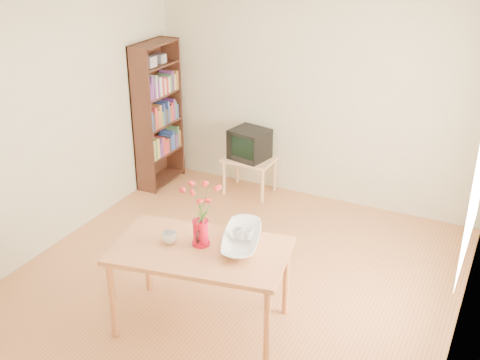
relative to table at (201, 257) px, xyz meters
The scene contains 11 objects.
room 0.83m from the table, 92.95° to the left, with size 4.50×4.50×4.50m.
table is the anchor object (origin of this frame).
tv_stand 2.63m from the table, 106.82° to the left, with size 0.60×0.45×0.46m.
bookshelf 2.98m from the table, 129.82° to the left, with size 0.28×0.70×1.80m.
pitcher 0.19m from the table, 113.26° to the left, with size 0.15×0.22×0.22m.
flowers 0.47m from the table, 114.09° to the left, with size 0.25×0.25×0.36m, color red, non-canonical shape.
mug 0.30m from the table, behind, with size 0.13×0.13×0.10m, color white.
bowl 0.45m from the table, 42.63° to the left, with size 0.45×0.45×0.43m, color white.
teacup_a 0.41m from the table, 47.51° to the left, with size 0.08×0.08×0.07m, color white.
teacup_b 0.47m from the table, 40.33° to the left, with size 0.07×0.07×0.07m, color white.
television 2.63m from the table, 106.75° to the left, with size 0.48×0.46×0.36m.
Camera 1 is at (2.19, -4.11, 3.28)m, focal length 45.00 mm.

